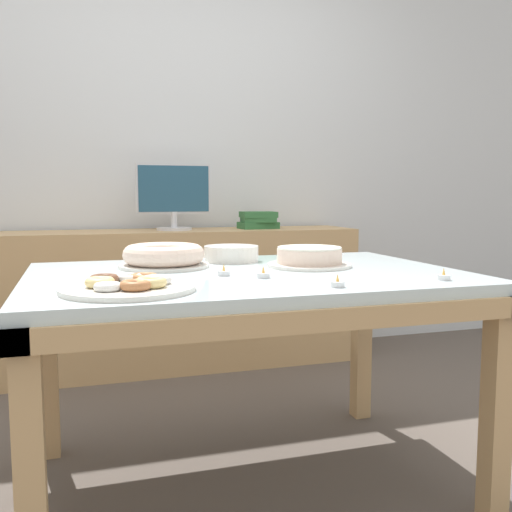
% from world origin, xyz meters
% --- Properties ---
extents(ground_plane, '(12.00, 12.00, 0.00)m').
position_xyz_m(ground_plane, '(0.00, 0.00, 0.00)').
color(ground_plane, '#564C44').
extents(wall_back, '(8.00, 0.10, 2.60)m').
position_xyz_m(wall_back, '(0.00, 1.74, 1.30)').
color(wall_back, silver).
rests_on(wall_back, ground).
extents(dining_table, '(1.45, 0.99, 0.74)m').
position_xyz_m(dining_table, '(0.00, 0.00, 0.65)').
color(dining_table, silver).
rests_on(dining_table, ground).
extents(sideboard, '(2.10, 0.44, 0.80)m').
position_xyz_m(sideboard, '(0.00, 1.44, 0.40)').
color(sideboard, tan).
rests_on(sideboard, ground).
extents(computer_monitor, '(0.42, 0.20, 0.38)m').
position_xyz_m(computer_monitor, '(-0.01, 1.44, 0.99)').
color(computer_monitor, silver).
rests_on(computer_monitor, sideboard).
extents(book_stack, '(0.23, 0.18, 0.10)m').
position_xyz_m(book_stack, '(0.50, 1.44, 0.85)').
color(book_stack, '#2D6638').
rests_on(book_stack, sideboard).
extents(cake_chocolate_round, '(0.30, 0.30, 0.07)m').
position_xyz_m(cake_chocolate_round, '(0.25, 0.06, 0.78)').
color(cake_chocolate_round, silver).
rests_on(cake_chocolate_round, dining_table).
extents(cake_golden_bundt, '(0.32, 0.32, 0.08)m').
position_xyz_m(cake_golden_bundt, '(-0.25, 0.20, 0.78)').
color(cake_golden_bundt, silver).
rests_on(cake_golden_bundt, dining_table).
extents(pastry_platter, '(0.36, 0.36, 0.04)m').
position_xyz_m(pastry_platter, '(-0.41, -0.27, 0.76)').
color(pastry_platter, silver).
rests_on(pastry_platter, dining_table).
extents(plate_stack, '(0.21, 0.21, 0.06)m').
position_xyz_m(plate_stack, '(0.03, 0.31, 0.77)').
color(plate_stack, silver).
rests_on(plate_stack, dining_table).
extents(tealight_near_cakes, '(0.04, 0.04, 0.04)m').
position_xyz_m(tealight_near_cakes, '(0.01, -0.15, 0.75)').
color(tealight_near_cakes, silver).
rests_on(tealight_near_cakes, dining_table).
extents(tealight_near_front, '(0.04, 0.04, 0.04)m').
position_xyz_m(tealight_near_front, '(-0.10, -0.07, 0.75)').
color(tealight_near_front, silver).
rests_on(tealight_near_front, dining_table).
extents(tealight_right_edge, '(0.04, 0.04, 0.04)m').
position_xyz_m(tealight_right_edge, '(0.15, -0.38, 0.75)').
color(tealight_right_edge, silver).
rests_on(tealight_right_edge, dining_table).
extents(tealight_centre, '(0.04, 0.04, 0.04)m').
position_xyz_m(tealight_centre, '(0.51, -0.36, 0.75)').
color(tealight_centre, silver).
rests_on(tealight_centre, dining_table).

